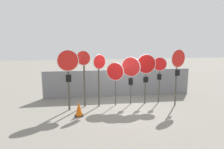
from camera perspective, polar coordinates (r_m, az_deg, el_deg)
The scene contains 11 objects.
ground_plane at distance 10.44m, azimuth 3.18°, elevation -8.16°, with size 40.00×40.00×0.00m, color gray.
fence_back at distance 11.89m, azimuth 1.63°, elevation -2.23°, with size 7.99×0.12×1.45m.
stop_sign_0 at distance 9.59m, azimuth -11.39°, elevation 1.60°, with size 0.93×0.20×2.69m.
stop_sign_1 at distance 9.97m, azimuth -7.38°, elevation 1.81°, with size 0.65×0.26×2.63m.
stop_sign_2 at distance 9.97m, azimuth -3.38°, elevation 1.21°, with size 0.60×0.37×2.45m.
stop_sign_3 at distance 10.11m, azimuth 0.84°, elevation 0.31°, with size 0.76×0.44×2.07m.
stop_sign_4 at distance 10.27m, azimuth 4.95°, elevation 1.39°, with size 0.81×0.52×2.31m.
stop_sign_5 at distance 10.46m, azimuth 8.90°, elevation 1.76°, with size 0.93×0.12×2.42m.
stop_sign_6 at distance 10.75m, azimuth 12.34°, elevation 1.42°, with size 0.62×0.32×2.27m.
stop_sign_7 at distance 10.46m, azimuth 16.80°, elevation 2.59°, with size 0.79×0.34×2.67m.
traffic_cone_0 at distance 9.21m, azimuth -8.65°, elevation -8.90°, with size 0.35×0.35×0.59m.
Camera 1 is at (-1.93, -9.72, 3.30)m, focal length 35.00 mm.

